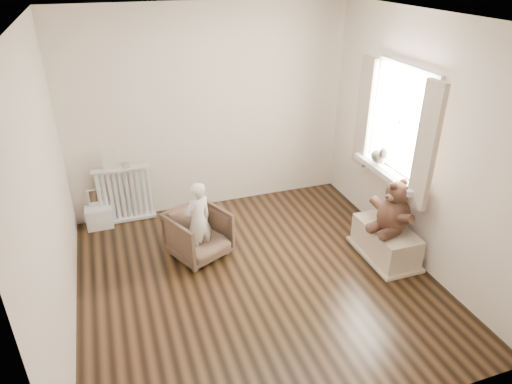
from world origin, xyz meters
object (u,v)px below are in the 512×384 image
object	(u,v)px
child	(198,221)
plush_cat	(379,156)
armchair	(198,234)
toy_bench	(386,241)
teddy_bear	(395,206)
radiator	(125,194)
toy_vanity	(98,207)

from	to	relation	value
child	plush_cat	world-z (taller)	plush_cat
armchair	toy_bench	world-z (taller)	armchair
teddy_bear	toy_bench	bearing A→B (deg)	85.14
radiator	toy_bench	distance (m)	3.21
toy_bench	plush_cat	world-z (taller)	plush_cat
child	toy_bench	bearing A→B (deg)	137.15
armchair	radiator	bearing A→B (deg)	99.39
radiator	toy_vanity	world-z (taller)	radiator
radiator	toy_vanity	distance (m)	0.36
toy_vanity	toy_bench	distance (m)	3.48
armchair	child	world-z (taller)	child
toy_vanity	child	distance (m)	1.50
armchair	toy_vanity	bearing A→B (deg)	111.31
radiator	plush_cat	xyz separation A→B (m)	(2.83, -1.20, 0.61)
toy_vanity	teddy_bear	bearing A→B (deg)	-30.01
child	teddy_bear	bearing A→B (deg)	135.82
toy_bench	child	bearing A→B (deg)	161.97
plush_cat	teddy_bear	bearing A→B (deg)	-114.61
radiator	armchair	bearing A→B (deg)	-55.78
plush_cat	toy_bench	bearing A→B (deg)	-116.83
toy_vanity	teddy_bear	size ratio (longest dim) A/B	0.84
toy_vanity	child	size ratio (longest dim) A/B	0.54
radiator	teddy_bear	bearing A→B (deg)	-33.50
plush_cat	toy_vanity	bearing A→B (deg)	147.63
toy_vanity	teddy_bear	xyz separation A→B (m)	(3.04, -1.76, 0.40)
toy_vanity	armchair	distance (m)	1.45
radiator	plush_cat	distance (m)	3.13
radiator	toy_bench	size ratio (longest dim) A/B	0.94
toy_bench	plush_cat	xyz separation A→B (m)	(0.14, 0.53, 0.80)
toy_vanity	armchair	xyz separation A→B (m)	(1.05, -1.01, 0.00)
radiator	teddy_bear	world-z (taller)	teddy_bear
radiator	toy_vanity	size ratio (longest dim) A/B	1.49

